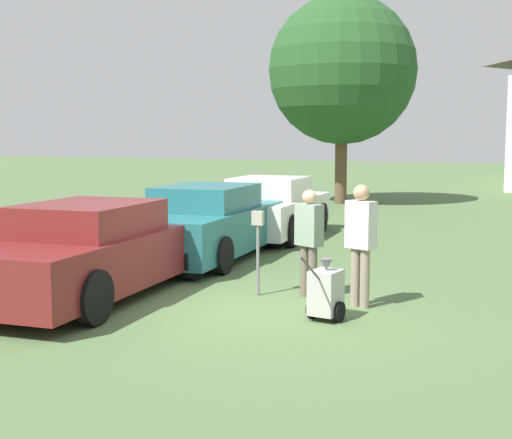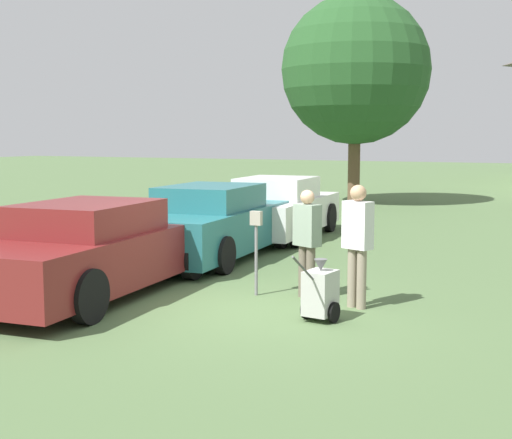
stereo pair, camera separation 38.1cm
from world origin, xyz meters
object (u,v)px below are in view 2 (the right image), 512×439
Objects in this scene: person_supervisor at (358,238)px; equipment_cart at (320,293)px; parking_meter at (256,237)px; parked_car_teal at (214,223)px; parked_car_maroon at (94,250)px; parked_car_white at (279,209)px; person_worker at (307,237)px.

person_supervisor is 1.79× the size of equipment_cart.
parking_meter is at bearing 152.00° from equipment_cart.
parked_car_teal is 5.32× the size of equipment_cart.
parked_car_maroon is 3.94× the size of parking_meter.
parked_car_white is 6.59m from person_worker.
person_worker is (0.77, 0.20, 0.02)m from parking_meter.
equipment_cart is at bearing 143.32° from person_worker.
parked_car_white is 4.77× the size of equipment_cart.
parked_car_white is 2.67× the size of person_supervisor.
parked_car_white is at bearing 125.01° from equipment_cart.
parked_car_teal reaches higher than parking_meter.
parked_car_teal is (-0.00, 3.84, 0.00)m from parked_car_maroon.
parked_car_white reaches higher than parking_meter.
equipment_cart is at bearing -34.93° from parking_meter.
person_worker is at bearing -45.28° from parked_car_teal.
parking_meter reaches higher than equipment_cart.
person_supervisor reaches higher than parked_car_teal.
parking_meter is at bearing 19.45° from parked_car_maroon.
parked_car_teal reaches higher than parked_car_white.
person_worker reaches higher than parked_car_teal.
parking_meter is 0.74× the size of person_supervisor.
parked_car_white is 6.46m from parking_meter.
parking_meter is at bearing -74.39° from parked_car_white.
person_supervisor reaches higher than equipment_cart.
parked_car_maroon is 3.14× the size of person_worker.
person_worker is (3.07, -5.83, 0.25)m from parked_car_white.
parked_car_teal is at bearing 129.69° from parking_meter.
parked_car_teal is at bearing -95.32° from parked_car_white.
parking_meter is 1.85m from equipment_cart.
parked_car_maroon is 4.10m from person_supervisor.
parked_car_teal is at bearing -15.27° from person_supervisor.
parked_car_white is 2.86× the size of person_worker.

